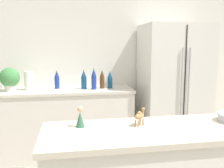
{
  "coord_description": "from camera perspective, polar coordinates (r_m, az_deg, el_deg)",
  "views": [
    {
      "loc": [
        -0.51,
        -1.02,
        1.51
      ],
      "look_at": [
        -0.09,
        1.42,
        1.14
      ],
      "focal_mm": 40.0,
      "sensor_mm": 36.0,
      "label": 1
    }
  ],
  "objects": [
    {
      "name": "wall_back",
      "position": [
        3.79,
        -2.13,
        4.96
      ],
      "size": [
        8.0,
        0.06,
        2.55
      ],
      "color": "white",
      "rests_on": "ground_plane"
    },
    {
      "name": "back_counter",
      "position": [
        3.58,
        -10.14,
        -8.55
      ],
      "size": [
        1.8,
        0.63,
        0.93
      ],
      "color": "silver",
      "rests_on": "ground_plane"
    },
    {
      "name": "refrigerator",
      "position": [
        3.71,
        13.82,
        -1.04
      ],
      "size": [
        0.92,
        0.73,
        1.82
      ],
      "color": "silver",
      "rests_on": "ground_plane"
    },
    {
      "name": "potted_plant",
      "position": [
        3.51,
        -22.36,
        1.21
      ],
      "size": [
        0.25,
        0.25,
        0.31
      ],
      "color": "silver",
      "rests_on": "back_counter"
    },
    {
      "name": "paper_towel_roll",
      "position": [
        3.53,
        -18.49,
        0.74
      ],
      "size": [
        0.12,
        0.12,
        0.25
      ],
      "color": "white",
      "rests_on": "back_counter"
    },
    {
      "name": "back_bottle_0",
      "position": [
        3.54,
        -12.47,
        0.97
      ],
      "size": [
        0.07,
        0.07,
        0.26
      ],
      "color": "navy",
      "rests_on": "back_counter"
    },
    {
      "name": "back_bottle_1",
      "position": [
        3.5,
        -0.47,
        0.96
      ],
      "size": [
        0.07,
        0.07,
        0.24
      ],
      "color": "navy",
      "rests_on": "back_counter"
    },
    {
      "name": "back_bottle_2",
      "position": [
        3.4,
        -4.17,
        1.15
      ],
      "size": [
        0.07,
        0.07,
        0.3
      ],
      "color": "navy",
      "rests_on": "back_counter"
    },
    {
      "name": "back_bottle_3",
      "position": [
        3.45,
        -6.45,
        1.01
      ],
      "size": [
        0.07,
        0.07,
        0.27
      ],
      "color": "navy",
      "rests_on": "back_counter"
    },
    {
      "name": "back_bottle_4",
      "position": [
        3.47,
        -2.27,
        1.06
      ],
      "size": [
        0.07,
        0.07,
        0.26
      ],
      "color": "brown",
      "rests_on": "back_counter"
    },
    {
      "name": "camel_figurine",
      "position": [
        1.68,
        6.36,
        -7.21
      ],
      "size": [
        0.09,
        0.08,
        0.12
      ],
      "color": "#A87F4C",
      "rests_on": "bar_counter"
    },
    {
      "name": "wise_man_figurine_blue",
      "position": [
        1.66,
        -7.3,
        -7.73
      ],
      "size": [
        0.06,
        0.06,
        0.14
      ],
      "color": "#33664C",
      "rests_on": "bar_counter"
    }
  ]
}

